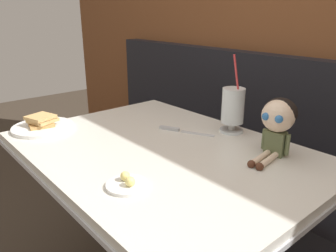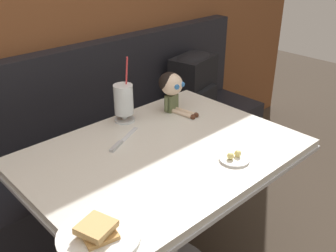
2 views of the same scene
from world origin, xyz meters
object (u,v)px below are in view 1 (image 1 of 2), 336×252
butter_knife (177,130)px  seated_doll (278,119)px  toast_plate (43,125)px  butter_saucer (127,184)px  milkshake_glass (233,108)px

butter_knife → seated_doll: (0.39, 0.10, 0.12)m
toast_plate → butter_knife: bearing=46.8°
toast_plate → butter_saucer: (0.63, -0.00, -0.01)m
milkshake_glass → seated_doll: bearing=-15.6°
milkshake_glass → butter_knife: size_ratio=1.43×
toast_plate → butter_saucer: bearing=-0.4°
butter_knife → milkshake_glass: bearing=47.3°
milkshake_glass → butter_saucer: (0.10, -0.57, -0.09)m
butter_knife → seated_doll: seated_doll is taller
milkshake_glass → butter_knife: 0.24m
milkshake_glass → butter_saucer: milkshake_glass is taller
butter_saucer → seated_doll: seated_doll is taller
seated_doll → butter_saucer: bearing=-105.9°
toast_plate → milkshake_glass: milkshake_glass is taller
seated_doll → milkshake_glass: bearing=164.4°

